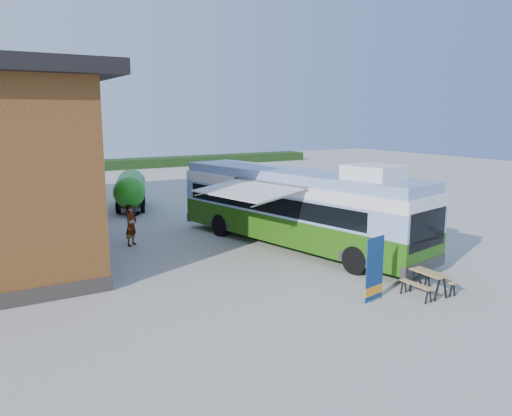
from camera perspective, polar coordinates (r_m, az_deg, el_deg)
ground at (r=20.07m, az=2.15°, el=-6.14°), size 100.00×100.00×0.00m
hedge at (r=57.43m, az=-11.91°, el=5.10°), size 40.00×3.00×1.00m
bus at (r=21.96m, az=4.58°, el=0.33°), size 5.20×13.06×3.93m
awning at (r=20.31m, az=-0.67°, el=2.35°), size 3.45×4.72×0.52m
banner at (r=16.20m, az=13.38°, el=-7.43°), size 0.89×0.30×2.06m
picnic_table at (r=17.23m, az=19.12°, el=-7.55°), size 1.38×1.23×0.78m
person_a at (r=22.98m, az=-14.08°, el=-1.90°), size 0.81×0.78×1.86m
person_b at (r=29.74m, az=-13.75°, el=0.62°), size 0.94×0.96×1.56m
slurry_tanker at (r=31.76m, az=-14.15°, el=2.19°), size 3.14×5.92×2.28m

